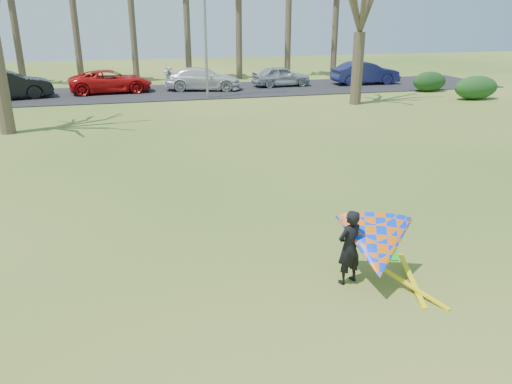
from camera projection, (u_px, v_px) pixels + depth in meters
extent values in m
plane|color=#255B13|center=(280.00, 274.00, 10.24)|extent=(100.00, 100.00, 0.00)
cube|color=black|center=(171.00, 92.00, 33.00)|extent=(46.00, 7.00, 0.06)
cylinder|color=#4D3C2E|center=(14.00, 20.00, 34.62)|extent=(0.48, 0.48, 9.00)
cylinder|color=brown|center=(74.00, 14.00, 35.42)|extent=(0.48, 0.48, 9.70)
cylinder|color=#4A3C2C|center=(131.00, 9.00, 36.23)|extent=(0.48, 0.48, 10.40)
cylinder|color=#4A3E2C|center=(187.00, 19.00, 37.39)|extent=(0.48, 0.48, 9.00)
cylinder|color=brown|center=(239.00, 14.00, 38.20)|extent=(0.48, 0.48, 9.70)
cylinder|color=brown|center=(289.00, 9.00, 39.00)|extent=(0.48, 0.48, 10.40)
cylinder|color=#47382B|center=(336.00, 19.00, 40.17)|extent=(0.48, 0.48, 9.00)
cylinder|color=brown|center=(0.00, 85.00, 21.33)|extent=(0.64, 0.64, 4.20)
cylinder|color=#453629|center=(357.00, 69.00, 28.26)|extent=(0.64, 0.64, 3.99)
cylinder|color=gray|center=(205.00, 31.00, 29.37)|extent=(0.16, 0.16, 8.00)
ellipsoid|color=#163D17|center=(476.00, 88.00, 30.21)|extent=(2.85, 1.29, 1.42)
ellipsoid|color=#133514|center=(430.00, 82.00, 33.19)|extent=(2.36, 1.11, 1.31)
imported|color=black|center=(6.00, 85.00, 29.89)|extent=(5.50, 2.95, 1.72)
imported|color=red|center=(111.00, 81.00, 32.41)|extent=(5.42, 2.85, 1.45)
imported|color=silver|center=(203.00, 79.00, 33.45)|extent=(5.40, 3.17, 1.47)
imported|color=#989EA4|center=(281.00, 76.00, 35.17)|extent=(4.18, 1.88, 1.39)
imported|color=#1A1C50|center=(365.00, 73.00, 36.17)|extent=(4.87, 1.78, 1.60)
imported|color=black|center=(349.00, 247.00, 9.70)|extent=(0.65, 0.53, 1.53)
cone|color=#053CFF|center=(377.00, 246.00, 9.55)|extent=(2.13, 2.39, 2.02)
cube|color=#0CBF19|center=(384.00, 250.00, 9.52)|extent=(0.62, 0.60, 0.24)
cube|color=yellow|center=(407.00, 290.00, 9.65)|extent=(0.85, 1.66, 0.28)
cube|color=yellow|center=(411.00, 283.00, 9.87)|extent=(0.56, 1.76, 0.22)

